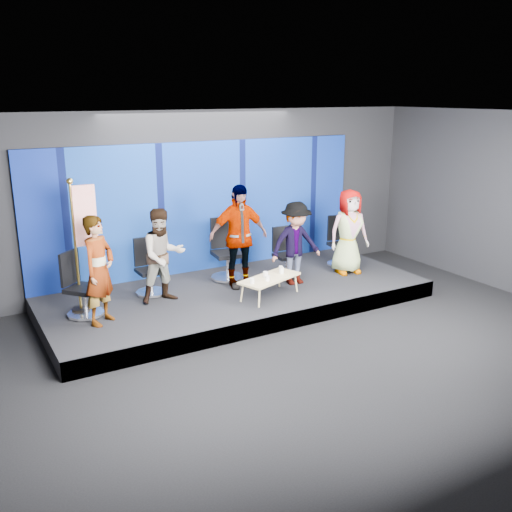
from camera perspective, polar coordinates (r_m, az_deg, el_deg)
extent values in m
plane|color=black|center=(8.77, 5.91, -9.84)|extent=(10.00, 10.00, 0.00)
cube|color=black|center=(11.56, -5.46, 5.67)|extent=(10.00, 0.02, 3.50)
cube|color=black|center=(7.90, 6.65, 13.66)|extent=(10.00, 8.00, 0.02)
cube|color=black|center=(10.67, -1.88, -4.06)|extent=(7.00, 3.00, 0.30)
cube|color=navy|center=(11.54, -5.33, 4.90)|extent=(7.00, 0.08, 2.60)
cylinder|color=silver|center=(9.76, -16.64, -5.58)|extent=(0.85, 0.85, 0.06)
cylinder|color=silver|center=(9.68, -16.75, -4.30)|extent=(0.07, 0.07, 0.40)
cube|color=black|center=(9.62, -16.84, -3.17)|extent=(0.68, 0.68, 0.07)
cube|color=black|center=(9.66, -18.15, -1.13)|extent=(0.37, 0.32, 0.55)
imported|color=black|center=(9.14, -15.41, -1.38)|extent=(0.75, 0.72, 1.74)
cylinder|color=silver|center=(10.50, -10.39, -3.62)|extent=(0.58, 0.58, 0.06)
cylinder|color=silver|center=(10.43, -10.45, -2.49)|extent=(0.07, 0.07, 0.38)
cube|color=black|center=(10.37, -10.50, -1.49)|extent=(0.47, 0.47, 0.07)
cube|color=black|center=(10.49, -11.03, 0.47)|extent=(0.42, 0.06, 0.52)
imported|color=black|center=(9.89, -9.29, 0.03)|extent=(0.81, 0.64, 1.64)
cylinder|color=silver|center=(11.15, -2.82, -2.17)|extent=(0.74, 0.74, 0.07)
cylinder|color=silver|center=(11.07, -2.84, -0.91)|extent=(0.08, 0.08, 0.45)
cube|color=black|center=(11.01, -2.85, 0.20)|extent=(0.59, 0.59, 0.08)
cube|color=black|center=(11.16, -3.36, 2.37)|extent=(0.49, 0.11, 0.61)
imported|color=black|center=(10.51, -1.77, 1.98)|extent=(1.18, 0.60, 1.93)
cylinder|color=silver|center=(11.34, 3.04, -1.90)|extent=(0.58, 0.58, 0.05)
cylinder|color=silver|center=(11.27, 3.06, -0.88)|extent=(0.06, 0.06, 0.37)
cube|color=black|center=(11.22, 3.07, 0.01)|extent=(0.47, 0.47, 0.06)
cube|color=black|center=(11.33, 2.56, 1.75)|extent=(0.40, 0.07, 0.50)
imported|color=black|center=(10.72, 3.99, 1.27)|extent=(1.05, 0.65, 1.58)
cylinder|color=silver|center=(12.13, 8.47, -0.83)|extent=(0.68, 0.68, 0.06)
cylinder|color=silver|center=(12.07, 8.52, 0.19)|extent=(0.07, 0.07, 0.39)
cube|color=black|center=(12.02, 8.56, 1.09)|extent=(0.55, 0.55, 0.07)
cube|color=black|center=(12.14, 8.10, 2.84)|extent=(0.43, 0.12, 0.54)
imported|color=black|center=(11.51, 9.25, 2.42)|extent=(0.91, 0.67, 1.69)
cube|color=tan|center=(10.11, 1.38, -2.24)|extent=(1.28, 0.87, 0.04)
cylinder|color=tan|center=(9.67, 0.32, -4.23)|extent=(0.03, 0.03, 0.33)
cylinder|color=tan|center=(9.91, -1.41, -3.71)|extent=(0.03, 0.03, 0.33)
cylinder|color=tan|center=(10.44, 4.02, -2.72)|extent=(0.03, 0.03, 0.33)
cylinder|color=tan|center=(10.66, 2.33, -2.29)|extent=(0.03, 0.03, 0.33)
cylinder|color=silver|center=(9.76, -0.39, -2.50)|extent=(0.08, 0.08, 0.09)
cylinder|color=silver|center=(9.89, 1.14, -2.23)|extent=(0.08, 0.08, 0.10)
cylinder|color=silver|center=(10.08, 0.96, -1.86)|extent=(0.09, 0.09, 0.10)
cylinder|color=silver|center=(10.31, 2.57, -1.46)|extent=(0.09, 0.09, 0.11)
cylinder|color=silver|center=(10.48, 2.50, -1.23)|extent=(0.07, 0.07, 0.08)
cylinder|color=black|center=(9.89, -17.07, -5.22)|extent=(0.30, 0.30, 0.09)
cylinder|color=gold|center=(9.57, -17.59, 0.78)|extent=(0.04, 0.04, 2.05)
sphere|color=gold|center=(9.36, -18.15, 7.13)|extent=(0.10, 0.10, 0.10)
cube|color=#B11415|center=(9.47, -16.73, 3.89)|extent=(0.36, 0.07, 0.98)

